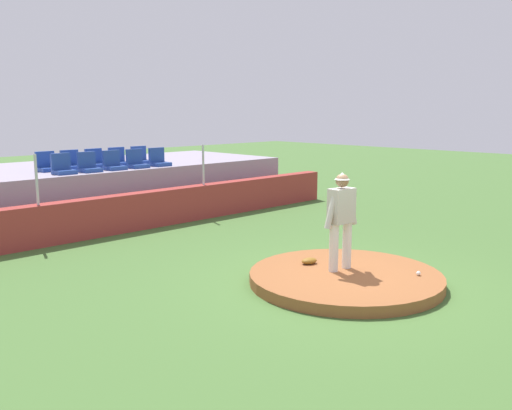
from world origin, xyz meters
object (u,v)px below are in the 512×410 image
(pitcher, at_px, (341,214))
(baseball, at_px, (418,273))
(stadium_chair_1, at_px, (89,166))
(stadium_chair_4, at_px, (159,160))
(stadium_chair_3, at_px, (137,162))
(stadium_chair_7, at_px, (96,161))
(fielding_glove, at_px, (309,261))
(stadium_chair_6, at_px, (71,163))
(stadium_chair_9, at_px, (141,158))
(stadium_chair_2, at_px, (114,164))
(stadium_chair_0, at_px, (63,168))
(stadium_chair_8, at_px, (119,160))
(stadium_chair_5, at_px, (47,165))

(pitcher, distance_m, baseball, 1.61)
(stadium_chair_1, height_order, stadium_chair_4, same)
(stadium_chair_3, height_order, stadium_chair_7, same)
(baseball, xyz_separation_m, fielding_glove, (-0.76, 1.73, 0.02))
(stadium_chair_6, height_order, stadium_chair_9, same)
(stadium_chair_2, xyz_separation_m, stadium_chair_9, (1.41, 0.90, 0.00))
(stadium_chair_0, height_order, stadium_chair_3, same)
(stadium_chair_1, bearing_deg, stadium_chair_7, -126.86)
(stadium_chair_1, relative_size, stadium_chair_8, 1.00)
(fielding_glove, bearing_deg, stadium_chair_9, -86.53)
(stadium_chair_4, relative_size, stadium_chair_7, 1.00)
(stadium_chair_4, xyz_separation_m, stadium_chair_5, (-2.80, 0.87, 0.00))
(stadium_chair_3, height_order, stadium_chair_6, same)
(stadium_chair_3, relative_size, stadium_chair_4, 1.00)
(stadium_chair_7, bearing_deg, stadium_chair_5, 2.20)
(stadium_chair_0, distance_m, stadium_chair_6, 1.10)
(fielding_glove, height_order, stadium_chair_5, stadium_chair_5)
(fielding_glove, relative_size, stadium_chair_0, 0.60)
(pitcher, relative_size, stadium_chair_3, 3.39)
(pitcher, relative_size, stadium_chair_6, 3.39)
(stadium_chair_3, height_order, stadium_chair_9, same)
(pitcher, xyz_separation_m, stadium_chair_4, (1.32, 7.27, 0.35))
(stadium_chair_4, height_order, stadium_chair_6, same)
(baseball, bearing_deg, stadium_chair_7, 94.64)
(pitcher, bearing_deg, stadium_chair_9, 86.15)
(baseball, distance_m, stadium_chair_2, 8.54)
(baseball, bearing_deg, stadium_chair_0, 104.17)
(stadium_chair_1, bearing_deg, stadium_chair_9, -156.69)
(stadium_chair_8, bearing_deg, stadium_chair_9, 178.86)
(baseball, height_order, stadium_chair_7, stadium_chair_7)
(baseball, xyz_separation_m, stadium_chair_2, (-0.74, 8.41, 1.30))
(baseball, distance_m, stadium_chair_4, 8.53)
(stadium_chair_0, xyz_separation_m, stadium_chair_6, (0.66, 0.88, 0.00))
(fielding_glove, distance_m, stadium_chair_9, 7.82)
(stadium_chair_8, bearing_deg, stadium_chair_4, 127.90)
(pitcher, distance_m, fielding_glove, 1.11)
(fielding_glove, bearing_deg, stadium_chair_7, -75.89)
(stadium_chair_8, bearing_deg, pitcher, 85.81)
(stadium_chair_8, bearing_deg, stadium_chair_0, 23.66)
(stadium_chair_7, bearing_deg, fielding_glove, 89.98)
(stadium_chair_3, distance_m, stadium_chair_8, 0.93)
(stadium_chair_2, height_order, stadium_chair_4, same)
(stadium_chair_0, bearing_deg, stadium_chair_3, 179.44)
(stadium_chair_7, bearing_deg, stadium_chair_0, 33.65)
(stadium_chair_2, distance_m, stadium_chair_4, 1.41)
(stadium_chair_1, distance_m, stadium_chair_5, 1.11)
(stadium_chair_7, relative_size, stadium_chair_8, 1.00)
(stadium_chair_7, bearing_deg, stadium_chair_3, 127.03)
(stadium_chair_3, relative_size, stadium_chair_8, 1.00)
(baseball, distance_m, stadium_chair_3, 8.50)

